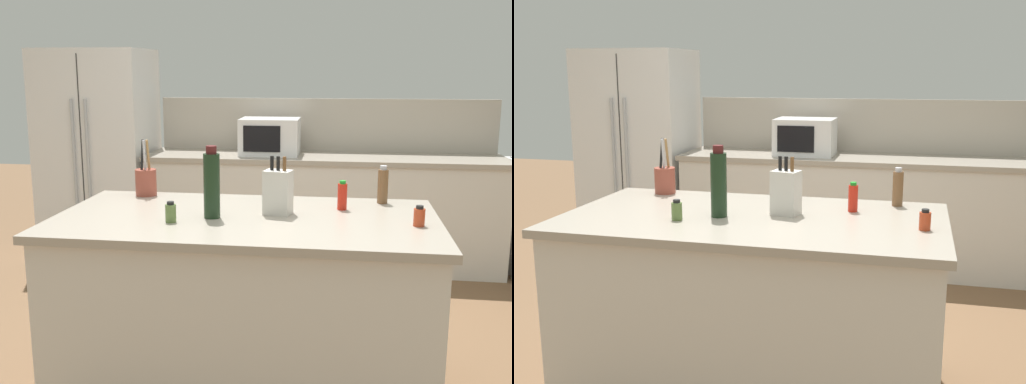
# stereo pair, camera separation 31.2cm
# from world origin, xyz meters

# --- Properties ---
(back_counter_run) EXTENTS (2.99, 0.66, 0.94)m
(back_counter_run) POSITION_xyz_m (0.30, 2.20, 0.47)
(back_counter_run) COLOR beige
(back_counter_run) RESTS_ON ground_plane
(wall_backsplash) EXTENTS (2.95, 0.03, 0.46)m
(wall_backsplash) POSITION_xyz_m (0.30, 2.52, 1.17)
(wall_backsplash) COLOR #B2A899
(wall_backsplash) RESTS_ON back_counter_run
(kitchen_island) EXTENTS (1.87, 1.02, 0.94)m
(kitchen_island) POSITION_xyz_m (0.00, 0.00, 0.47)
(kitchen_island) COLOR beige
(kitchen_island) RESTS_ON ground_plane
(refrigerator) EXTENTS (0.94, 0.75, 1.82)m
(refrigerator) POSITION_xyz_m (-1.70, 2.25, 0.91)
(refrigerator) COLOR white
(refrigerator) RESTS_ON ground_plane
(microwave) EXTENTS (0.49, 0.39, 0.31)m
(microwave) POSITION_xyz_m (-0.15, 2.20, 1.09)
(microwave) COLOR white
(microwave) RESTS_ON back_counter_run
(knife_block) EXTENTS (0.15, 0.13, 0.29)m
(knife_block) POSITION_xyz_m (0.15, 0.07, 1.05)
(knife_block) COLOR beige
(knife_block) RESTS_ON kitchen_island
(utensil_crock) EXTENTS (0.12, 0.12, 0.32)m
(utensil_crock) POSITION_xyz_m (-0.64, 0.41, 1.02)
(utensil_crock) COLOR brown
(utensil_crock) RESTS_ON kitchen_island
(spice_jar_oregano) EXTENTS (0.05, 0.05, 0.10)m
(spice_jar_oregano) POSITION_xyz_m (-0.33, -0.17, 0.99)
(spice_jar_oregano) COLOR #567038
(spice_jar_oregano) RESTS_ON kitchen_island
(wine_bottle) EXTENTS (0.08, 0.08, 0.35)m
(wine_bottle) POSITION_xyz_m (-0.16, -0.05, 1.11)
(wine_bottle) COLOR black
(wine_bottle) RESTS_ON kitchen_island
(hot_sauce_bottle) EXTENTS (0.05, 0.05, 0.15)m
(hot_sauce_bottle) POSITION_xyz_m (0.47, 0.21, 1.01)
(hot_sauce_bottle) COLOR red
(hot_sauce_bottle) RESTS_ON kitchen_island
(spice_jar_paprika) EXTENTS (0.05, 0.05, 0.10)m
(spice_jar_paprika) POSITION_xyz_m (0.82, -0.07, 0.98)
(spice_jar_paprika) COLOR #B73D1E
(spice_jar_paprika) RESTS_ON kitchen_island
(pepper_grinder) EXTENTS (0.06, 0.06, 0.20)m
(pepper_grinder) POSITION_xyz_m (0.68, 0.40, 1.04)
(pepper_grinder) COLOR brown
(pepper_grinder) RESTS_ON kitchen_island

